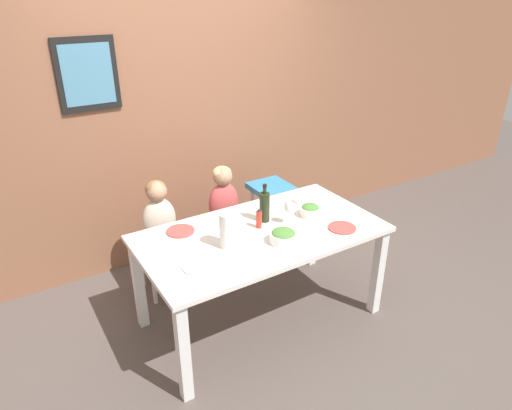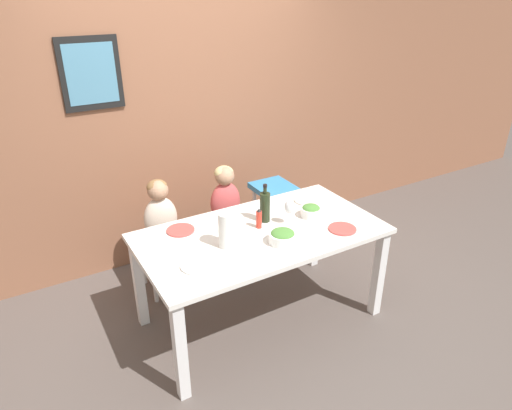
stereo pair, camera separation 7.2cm
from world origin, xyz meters
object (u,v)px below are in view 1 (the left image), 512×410
chair_right_highchair (271,200)px  salad_bowl_small (310,210)px  paper_towel_roll (228,230)px  dinner_plate_back_right (305,200)px  wine_bottle (265,206)px  dinner_plate_front_left (198,267)px  person_child_left (158,210)px  dinner_plate_back_left (180,231)px  salad_bowl_large (283,236)px  person_child_center (223,194)px  wine_glass_near (289,207)px  dinner_plate_front_right (342,228)px  chair_far_center (224,229)px  chair_far_left (162,247)px

chair_right_highchair → salad_bowl_small: size_ratio=4.59×
paper_towel_roll → dinner_plate_back_right: size_ratio=1.24×
wine_bottle → dinner_plate_front_left: bearing=-156.1°
person_child_left → paper_towel_roll: size_ratio=2.07×
salad_bowl_small → dinner_plate_back_left: salad_bowl_small is taller
dinner_plate_front_left → salad_bowl_large: bearing=-2.4°
dinner_plate_front_left → dinner_plate_back_right: (1.15, 0.42, 0.00)m
salad_bowl_large → salad_bowl_small: same height
chair_right_highchair → person_child_center: 0.52m
wine_glass_near → paper_towel_roll: bearing=-174.4°
wine_bottle → dinner_plate_front_right: (0.41, -0.40, -0.11)m
chair_right_highchair → dinner_plate_back_right: 0.55m
wine_bottle → dinner_plate_back_left: size_ratio=1.47×
person_child_center → wine_glass_near: 0.79m
chair_far_center → salad_bowl_small: size_ratio=3.09×
salad_bowl_large → salad_bowl_small: 0.45m
wine_bottle → paper_towel_roll: 0.44m
wine_glass_near → dinner_plate_front_right: wine_glass_near is taller
wine_glass_near → salad_bowl_large: size_ratio=0.99×
paper_towel_roll → dinner_plate_back_left: 0.42m
chair_right_highchair → wine_bottle: size_ratio=2.42×
dinner_plate_back_right → paper_towel_roll: bearing=-161.1°
person_child_left → dinner_plate_back_right: person_child_left is taller
chair_far_center → chair_far_left: bearing=180.0°
wine_glass_near → dinner_plate_front_left: bearing=-167.9°
dinner_plate_front_left → dinner_plate_back_left: same height
chair_right_highchair → wine_glass_near: (-0.35, -0.76, 0.34)m
wine_bottle → salad_bowl_large: size_ratio=1.56×
wine_glass_near → salad_bowl_large: bearing=-133.4°
wine_bottle → paper_towel_roll: bearing=-155.8°
dinner_plate_front_left → dinner_plate_front_right: bearing=-4.8°
chair_far_center → wine_bottle: (0.01, -0.63, 0.48)m
dinner_plate_back_right → dinner_plate_front_right: size_ratio=1.00×
chair_far_center → person_child_center: (0.00, 0.00, 0.34)m
wine_bottle → salad_bowl_large: bearing=-100.4°
chair_right_highchair → paper_towel_roll: 1.24m
chair_far_left → chair_right_highchair: bearing=0.0°
wine_glass_near → dinner_plate_front_right: size_ratio=0.94×
person_child_center → dinner_plate_back_left: bearing=-142.1°
dinner_plate_back_right → dinner_plate_front_right: bearing=-96.7°
wine_bottle → wine_glass_near: (0.13, -0.13, 0.01)m
person_child_center → wine_glass_near: person_child_center is taller
salad_bowl_large → dinner_plate_back_right: bearing=40.2°
wine_glass_near → salad_bowl_small: bearing=3.7°
chair_far_center → dinner_plate_back_right: 0.79m
person_child_left → salad_bowl_large: 1.10m
chair_far_left → paper_towel_roll: 0.96m
wine_bottle → person_child_left: bearing=133.3°
paper_towel_roll → dinner_plate_front_left: paper_towel_roll is taller
wine_bottle → wine_glass_near: size_ratio=1.57×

